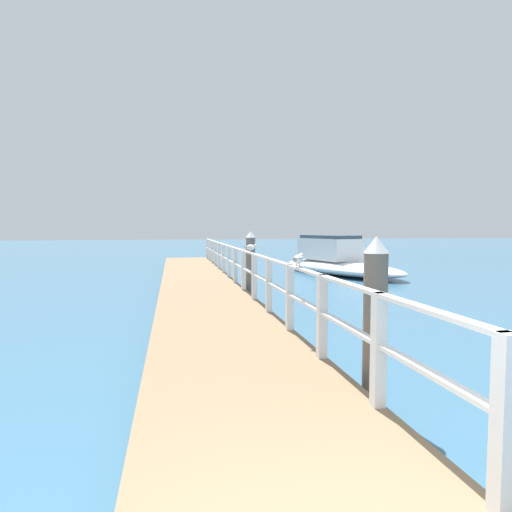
# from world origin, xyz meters

# --- Properties ---
(pier_deck) EXTENTS (2.40, 23.91, 0.46)m
(pier_deck) POSITION_xyz_m (0.00, 11.95, 0.23)
(pier_deck) COLOR #846B4C
(pier_deck) RESTS_ON ground_plane
(pier_railing) EXTENTS (0.12, 22.43, 1.12)m
(pier_railing) POSITION_xyz_m (1.12, 11.95, 1.14)
(pier_railing) COLOR white
(pier_railing) RESTS_ON pier_deck
(dock_piling_near) EXTENTS (0.29, 0.29, 2.10)m
(dock_piling_near) POSITION_xyz_m (1.50, 3.22, 1.06)
(dock_piling_near) COLOR #6B6056
(dock_piling_near) RESTS_ON ground_plane
(dock_piling_far) EXTENTS (0.29, 0.29, 2.10)m
(dock_piling_far) POSITION_xyz_m (1.50, 11.34, 1.06)
(dock_piling_far) COLOR #6B6056
(dock_piling_far) RESTS_ON ground_plane
(seagull_foreground) EXTENTS (0.29, 0.43, 0.21)m
(seagull_foreground) POSITION_xyz_m (1.13, 5.09, 1.71)
(seagull_foreground) COLOR white
(seagull_foreground) RESTS_ON pier_railing
(seagull_background) EXTENTS (0.29, 0.43, 0.21)m
(seagull_background) POSITION_xyz_m (1.13, 9.28, 1.71)
(seagull_background) COLOR white
(seagull_background) RESTS_ON pier_railing
(boat_1) EXTENTS (4.90, 8.28, 1.84)m
(boat_1) POSITION_xyz_m (6.88, 17.79, 0.61)
(boat_1) COLOR white
(boat_1) RESTS_ON ground_plane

